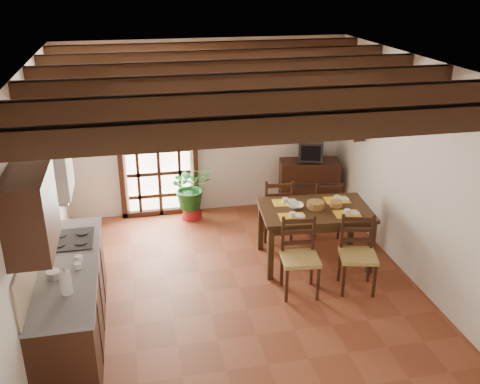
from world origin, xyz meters
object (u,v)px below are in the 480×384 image
object	(u,v)px
chair_near_right	(357,267)
chair_far_right	(325,218)
chair_near_left	(299,271)
kitchen_counter	(71,301)
potted_plant	(191,185)
dining_table	(315,215)
chair_far_left	(277,219)
sideboard	(309,184)
crt_tv	(311,150)
pendant_lamp	(318,113)

from	to	relation	value
chair_near_right	chair_far_right	distance (m)	1.50
chair_near_left	chair_near_right	bearing A→B (deg)	1.75
kitchen_counter	potted_plant	size ratio (longest dim) A/B	1.18
dining_table	chair_far_right	size ratio (longest dim) A/B	1.71
dining_table	chair_far_left	world-z (taller)	chair_far_left
sideboard	chair_far_left	bearing A→B (deg)	-120.66
chair_near_right	crt_tv	bearing A→B (deg)	98.98
potted_plant	chair_far_left	bearing A→B (deg)	-38.69
chair_far_left	potted_plant	world-z (taller)	potted_plant
chair_far_right	sideboard	size ratio (longest dim) A/B	0.92
kitchen_counter	chair_far_right	world-z (taller)	kitchen_counter
sideboard	pendant_lamp	size ratio (longest dim) A/B	1.15
dining_table	chair_far_left	bearing A→B (deg)	116.11
chair_far_left	crt_tv	distance (m)	1.46
chair_near_right	chair_far_right	world-z (taller)	chair_near_right
chair_near_right	chair_far_left	bearing A→B (deg)	125.11
dining_table	potted_plant	distance (m)	2.26
kitchen_counter	chair_near_left	xyz separation A→B (m)	(2.67, 0.36, -0.17)
chair_near_right	sideboard	size ratio (longest dim) A/B	0.98
chair_near_left	kitchen_counter	bearing A→B (deg)	-165.57
chair_far_left	potted_plant	size ratio (longest dim) A/B	0.51
dining_table	pendant_lamp	bearing A→B (deg)	95.04
chair_far_right	chair_far_left	bearing A→B (deg)	1.72
chair_near_left	chair_far_right	bearing A→B (deg)	65.76
chair_near_right	chair_far_right	bearing A→B (deg)	99.06
chair_near_right	kitchen_counter	bearing A→B (deg)	-161.09
dining_table	crt_tv	xyz separation A→B (m)	(0.52, 1.75, 0.32)
chair_near_left	chair_far_left	distance (m)	1.50
potted_plant	pendant_lamp	xyz separation A→B (m)	(1.47, -1.61, 1.51)
sideboard	potted_plant	distance (m)	2.00
potted_plant	chair_near_left	bearing A→B (deg)	-66.82
sideboard	potted_plant	size ratio (longest dim) A/B	0.51
dining_table	chair_near_left	bearing A→B (deg)	-116.03
pendant_lamp	chair_far_right	bearing A→B (deg)	55.01
potted_plant	sideboard	bearing A→B (deg)	1.23
chair_near_left	sideboard	bearing A→B (deg)	75.72
kitchen_counter	sideboard	size ratio (longest dim) A/B	2.31
potted_plant	pendant_lamp	size ratio (longest dim) A/B	2.27
kitchen_counter	chair_near_right	xyz separation A→B (m)	(3.40, 0.29, -0.17)
chair_far_left	crt_tv	world-z (taller)	crt_tv
chair_near_left	chair_near_right	size ratio (longest dim) A/B	1.02
chair_near_left	sideboard	distance (m)	2.65
chair_far_right	pendant_lamp	bearing A→B (deg)	61.69
chair_far_right	potted_plant	world-z (taller)	potted_plant
chair_near_left	chair_far_left	world-z (taller)	same
kitchen_counter	sideboard	xyz separation A→B (m)	(3.62, 2.83, -0.06)
chair_far_left	crt_tv	xyz separation A→B (m)	(0.82, 0.97, 0.71)
dining_table	chair_near_left	size ratio (longest dim) A/B	1.59
chair_near_left	dining_table	bearing A→B (deg)	65.75
crt_tv	chair_near_right	bearing A→B (deg)	-77.10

